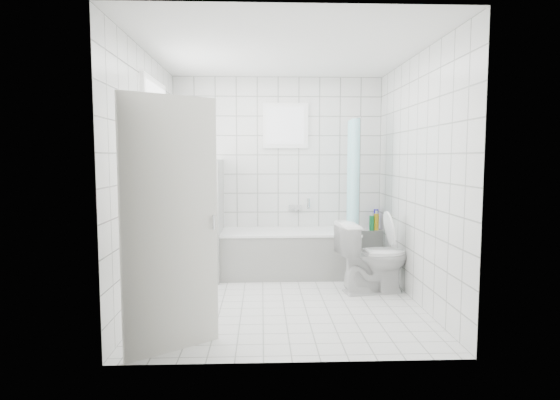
{
  "coord_description": "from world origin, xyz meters",
  "views": [
    {
      "loc": [
        -0.22,
        -4.86,
        1.53
      ],
      "look_at": [
        -0.02,
        0.35,
        1.05
      ],
      "focal_mm": 30.0,
      "sensor_mm": 36.0,
      "label": 1
    }
  ],
  "objects": [
    {
      "name": "ceiling",
      "position": [
        0.0,
        0.0,
        2.6
      ],
      "size": [
        3.0,
        3.0,
        0.0
      ],
      "primitive_type": "plane",
      "rotation": [
        3.14,
        0.0,
        0.0
      ],
      "color": "white",
      "rests_on": "ground"
    },
    {
      "name": "sill_bottles",
      "position": [
        -1.3,
        0.17,
        1.03
      ],
      "size": [
        0.18,
        0.84,
        0.33
      ],
      "color": "#2FD7CA",
      "rests_on": "window_sill"
    },
    {
      "name": "shower_curtain",
      "position": [
        0.95,
        0.97,
        1.1
      ],
      "size": [
        0.14,
        0.48,
        1.78
      ],
      "primitive_type": null,
      "color": "#47C8D1",
      "rests_on": "curtain_rod"
    },
    {
      "name": "tiled_ledge",
      "position": [
        1.28,
        1.38,
        0.28
      ],
      "size": [
        0.4,
        0.24,
        0.55
      ],
      "primitive_type": "cube",
      "color": "white",
      "rests_on": "ground"
    },
    {
      "name": "wall_back",
      "position": [
        0.0,
        1.5,
        1.3
      ],
      "size": [
        2.8,
        0.02,
        2.6
      ],
      "primitive_type": "cube",
      "color": "white",
      "rests_on": "ground"
    },
    {
      "name": "ground",
      "position": [
        0.0,
        0.0,
        0.0
      ],
      "size": [
        3.0,
        3.0,
        0.0
      ],
      "primitive_type": "plane",
      "color": "white",
      "rests_on": "ground"
    },
    {
      "name": "wall_right",
      "position": [
        1.4,
        0.0,
        1.3
      ],
      "size": [
        0.02,
        3.0,
        2.6
      ],
      "primitive_type": "cube",
      "color": "white",
      "rests_on": "ground"
    },
    {
      "name": "toilet",
      "position": [
        1.03,
        0.3,
        0.4
      ],
      "size": [
        0.86,
        0.58,
        0.81
      ],
      "primitive_type": "imported",
      "rotation": [
        0.0,
        0.0,
        1.74
      ],
      "color": "white",
      "rests_on": "ground"
    },
    {
      "name": "wall_left",
      "position": [
        -1.4,
        0.0,
        1.3
      ],
      "size": [
        0.02,
        3.0,
        2.6
      ],
      "primitive_type": "cube",
      "color": "white",
      "rests_on": "ground"
    },
    {
      "name": "bathtub",
      "position": [
        0.13,
        1.12,
        0.29
      ],
      "size": [
        1.76,
        0.77,
        0.58
      ],
      "color": "white",
      "rests_on": "ground"
    },
    {
      "name": "tub_faucet",
      "position": [
        0.23,
        1.46,
        0.85
      ],
      "size": [
        0.18,
        0.06,
        0.06
      ],
      "primitive_type": "cube",
      "color": "silver",
      "rests_on": "wall_back"
    },
    {
      "name": "window_back",
      "position": [
        0.1,
        1.46,
        1.95
      ],
      "size": [
        0.5,
        0.01,
        0.5
      ],
      "primitive_type": "cube",
      "color": "white",
      "rests_on": "wall_back"
    },
    {
      "name": "ledge_bottles",
      "position": [
        1.3,
        1.33,
        0.67
      ],
      "size": [
        0.15,
        0.16,
        0.27
      ],
      "color": "#178E42",
      "rests_on": "tiled_ledge"
    },
    {
      "name": "window_sill",
      "position": [
        -1.31,
        0.3,
        0.86
      ],
      "size": [
        0.18,
        1.02,
        0.08
      ],
      "primitive_type": "cube",
      "color": "white",
      "rests_on": "wall_left"
    },
    {
      "name": "door",
      "position": [
        -0.93,
        -1.24,
        1.0
      ],
      "size": [
        0.67,
        0.51,
        2.0
      ],
      "primitive_type": "cube",
      "rotation": [
        0.0,
        0.0,
        -0.94
      ],
      "color": "silver",
      "rests_on": "ground"
    },
    {
      "name": "partition_wall",
      "position": [
        -0.81,
        1.07,
        0.75
      ],
      "size": [
        0.15,
        0.85,
        1.5
      ],
      "primitive_type": "cube",
      "color": "white",
      "rests_on": "ground"
    },
    {
      "name": "wall_front",
      "position": [
        0.0,
        -1.5,
        1.3
      ],
      "size": [
        2.8,
        0.02,
        2.6
      ],
      "primitive_type": "cube",
      "color": "white",
      "rests_on": "ground"
    },
    {
      "name": "curtain_rod",
      "position": [
        0.95,
        1.1,
        2.0
      ],
      "size": [
        0.02,
        0.8,
        0.02
      ],
      "primitive_type": "cylinder",
      "rotation": [
        1.57,
        0.0,
        0.0
      ],
      "color": "silver",
      "rests_on": "wall_back"
    },
    {
      "name": "window_left",
      "position": [
        -1.35,
        0.3,
        1.6
      ],
      "size": [
        0.01,
        0.9,
        1.4
      ],
      "primitive_type": "cube",
      "color": "white",
      "rests_on": "wall_left"
    }
  ]
}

